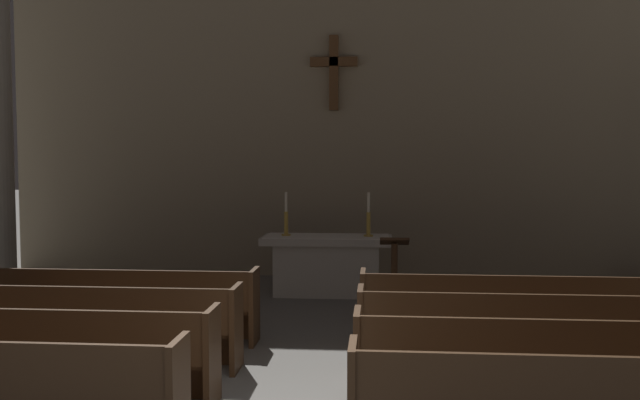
% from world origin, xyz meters
% --- Properties ---
extents(pew_left_row_2, '(3.83, 0.50, 0.95)m').
position_xyz_m(pew_left_row_2, '(-2.57, 1.07, 0.48)').
color(pew_left_row_2, '#422B19').
rests_on(pew_left_row_2, ground).
extents(pew_left_row_3, '(3.83, 0.50, 0.95)m').
position_xyz_m(pew_left_row_3, '(-2.57, 2.18, 0.48)').
color(pew_left_row_3, '#422B19').
rests_on(pew_left_row_3, ground).
extents(pew_left_row_4, '(3.83, 0.50, 0.95)m').
position_xyz_m(pew_left_row_4, '(-2.57, 3.29, 0.48)').
color(pew_left_row_4, '#422B19').
rests_on(pew_left_row_4, ground).
extents(pew_right_row_2, '(3.83, 0.50, 0.95)m').
position_xyz_m(pew_right_row_2, '(2.57, 1.07, 0.48)').
color(pew_right_row_2, '#422B19').
rests_on(pew_right_row_2, ground).
extents(pew_right_row_3, '(3.83, 0.50, 0.95)m').
position_xyz_m(pew_right_row_3, '(2.57, 2.18, 0.48)').
color(pew_right_row_3, '#422B19').
rests_on(pew_right_row_3, ground).
extents(pew_right_row_4, '(3.83, 0.50, 0.95)m').
position_xyz_m(pew_right_row_4, '(2.57, 3.29, 0.48)').
color(pew_right_row_4, '#422B19').
rests_on(pew_right_row_4, ground).
extents(altar, '(2.20, 0.90, 1.01)m').
position_xyz_m(altar, '(0.00, 6.45, 0.53)').
color(altar, '#BCB7AD').
rests_on(altar, ground).
extents(candlestick_left, '(0.16, 0.16, 0.74)m').
position_xyz_m(candlestick_left, '(-0.70, 6.45, 1.25)').
color(candlestick_left, '#B79338').
rests_on(candlestick_left, altar).
extents(candlestick_right, '(0.16, 0.16, 0.74)m').
position_xyz_m(candlestick_right, '(0.70, 6.45, 1.25)').
color(candlestick_right, '#B79338').
rests_on(candlestick_right, altar).
extents(apse_with_cross, '(12.80, 0.42, 7.17)m').
position_xyz_m(apse_with_cross, '(0.00, 8.37, 3.59)').
color(apse_with_cross, gray).
rests_on(apse_with_cross, ground).
extents(lectern, '(0.44, 0.36, 1.15)m').
position_xyz_m(lectern, '(1.11, 5.25, 0.55)').
color(lectern, '#422B19').
rests_on(lectern, ground).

